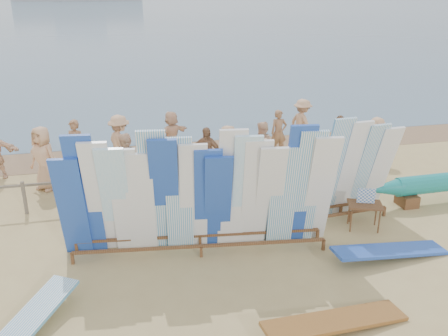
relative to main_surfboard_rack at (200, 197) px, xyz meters
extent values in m
plane|color=tan|center=(-0.12, -0.12, -1.34)|extent=(160.00, 160.00, 0.00)
cube|color=#47647E|center=(-0.12, 127.88, -1.34)|extent=(320.00, 240.00, 0.02)
cube|color=#826549|center=(-0.12, 7.08, -1.34)|extent=(40.00, 2.60, 0.01)
cube|color=#6D6252|center=(-0.12, 2.88, -0.54)|extent=(12.00, 0.06, 0.06)
cube|color=#6D6252|center=(-4.12, 2.88, -0.89)|extent=(0.08, 0.08, 0.90)
cube|color=#6D6252|center=(-2.12, 2.88, -0.89)|extent=(0.08, 0.08, 0.90)
cube|color=#6D6252|center=(-0.12, 2.88, -0.89)|extent=(0.08, 0.08, 0.90)
cube|color=#6D6252|center=(1.88, 2.88, -0.89)|extent=(0.08, 0.08, 0.90)
cube|color=#6D6252|center=(3.88, 2.88, -0.89)|extent=(0.08, 0.08, 0.90)
cube|color=#6D6252|center=(5.88, 2.88, -0.89)|extent=(0.08, 0.08, 0.90)
cube|color=brown|center=(-0.04, -0.23, -1.07)|extent=(5.50, 0.73, 0.06)
cube|color=brown|center=(0.02, 0.23, -1.07)|extent=(5.50, 0.73, 0.06)
cube|color=#244CB4|center=(-2.69, 0.33, -0.12)|extent=(0.66, 0.73, 2.43)
cube|color=#244CB4|center=(-2.38, 0.29, 0.12)|extent=(0.67, 0.81, 2.93)
cube|color=white|center=(-2.08, 0.25, 0.05)|extent=(0.68, 0.92, 2.79)
cube|color=#99D2F5|center=(-1.78, 0.22, -0.01)|extent=(0.69, 0.97, 2.66)
cube|color=white|center=(-1.56, 0.19, -0.04)|extent=(0.66, 0.74, 2.60)
cube|color=white|center=(-1.26, 0.15, -0.09)|extent=(0.66, 0.73, 2.49)
cube|color=white|center=(-0.96, 0.12, 0.15)|extent=(0.67, 0.84, 2.98)
cube|color=#244CB4|center=(-0.74, 0.09, 0.07)|extent=(0.70, 1.02, 2.82)
cube|color=white|center=(-0.44, 0.05, 0.05)|extent=(0.65, 0.65, 2.79)
cube|color=white|center=(-0.14, 0.02, -0.01)|extent=(0.66, 0.76, 2.65)
cube|color=#244CB4|center=(0.17, -0.02, -0.07)|extent=(0.67, 0.80, 2.53)
cube|color=#244CB4|center=(0.38, -0.05, -0.14)|extent=(0.68, 0.90, 2.39)
cube|color=white|center=(0.68, -0.08, 0.13)|extent=(0.67, 0.77, 2.93)
cube|color=#99D2F5|center=(0.99, -0.12, 0.06)|extent=(0.68, 0.85, 2.80)
cube|color=white|center=(1.20, -0.15, 0.01)|extent=(0.67, 0.82, 2.70)
cube|color=white|center=(1.50, -0.18, -0.06)|extent=(0.69, 0.94, 2.55)
cube|color=white|center=(1.81, -0.22, -0.09)|extent=(0.65, 0.67, 2.50)
cube|color=#244CB4|center=(2.11, -0.26, 0.15)|extent=(0.67, 0.80, 2.98)
cube|color=white|center=(2.32, -0.28, 0.09)|extent=(0.67, 0.83, 2.86)
cube|color=white|center=(2.63, -0.32, 0.03)|extent=(0.68, 0.91, 2.73)
cube|color=brown|center=(3.93, 0.57, -1.09)|extent=(2.02, 0.24, 0.06)
cube|color=brown|center=(3.89, 1.01, -1.09)|extent=(2.02, 0.24, 0.06)
cube|color=white|center=(2.97, 0.70, -0.18)|extent=(0.61, 0.65, 2.33)
cube|color=white|center=(3.45, 0.75, 0.05)|extent=(0.62, 0.80, 2.78)
cube|color=white|center=(3.93, 0.79, -0.01)|extent=(0.62, 0.82, 2.67)
cube|color=white|center=(4.40, 0.83, -0.06)|extent=(0.63, 0.84, 2.55)
cube|color=white|center=(4.80, 0.87, -0.12)|extent=(0.63, 0.85, 2.44)
cube|color=brown|center=(5.87, 1.09, -1.18)|extent=(0.46, 0.54, 0.32)
cone|color=teal|center=(5.07, 1.07, -0.77)|extent=(1.08, 0.52, 0.50)
cube|color=brown|center=(4.07, 0.17, -0.70)|extent=(0.94, 0.80, 0.05)
cube|color=white|center=(4.07, 0.17, -0.46)|extent=(0.41, 0.16, 0.38)
cube|color=brown|center=(1.82, -3.06, -1.34)|extent=(2.74, 0.90, 0.32)
cube|color=#244CB4|center=(3.99, -1.19, -1.34)|extent=(2.72, 0.72, 0.36)
cube|color=red|center=(-0.36, 3.61, -1.03)|extent=(0.62, 0.58, 0.05)
cube|color=red|center=(-0.31, 3.84, -0.76)|extent=(0.55, 0.26, 0.53)
cube|color=red|center=(0.23, 4.10, -1.06)|extent=(0.63, 0.61, 0.04)
cube|color=red|center=(0.13, 4.28, -0.81)|extent=(0.50, 0.35, 0.48)
cube|color=red|center=(2.61, 3.70, -0.78)|extent=(0.64, 0.85, 0.56)
cube|color=red|center=(2.69, 3.99, -0.43)|extent=(0.48, 0.28, 0.35)
imported|color=#8C6042|center=(-2.94, 5.52, -0.46)|extent=(0.73, 0.60, 1.75)
imported|color=tan|center=(-1.59, 5.37, -0.41)|extent=(0.89, 1.30, 1.86)
imported|color=#8C6042|center=(0.92, 4.11, -0.50)|extent=(1.06, 0.86, 1.67)
imported|color=beige|center=(2.70, 4.25, -0.50)|extent=(0.89, 0.81, 1.68)
imported|color=tan|center=(-3.77, 4.47, -0.39)|extent=(0.99, 0.94, 1.89)
imported|color=tan|center=(6.72, 4.37, -0.56)|extent=(0.56, 1.05, 1.55)
imported|color=#8C6042|center=(3.83, 5.85, -0.54)|extent=(0.58, 0.32, 1.59)
imported|color=tan|center=(4.92, 6.42, -0.44)|extent=(0.85, 1.25, 1.79)
imported|color=tan|center=(1.59, 4.10, -0.50)|extent=(0.62, 0.90, 1.68)
imported|color=beige|center=(-1.50, 3.67, -0.45)|extent=(0.81, 0.95, 1.77)
imported|color=beige|center=(0.15, 6.37, -0.52)|extent=(1.56, 1.20, 1.64)
imported|color=#8C6042|center=(5.62, 4.81, -0.55)|extent=(1.01, 0.75, 1.58)
camera|label=1|loc=(-1.58, -9.16, 4.28)|focal=38.00mm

